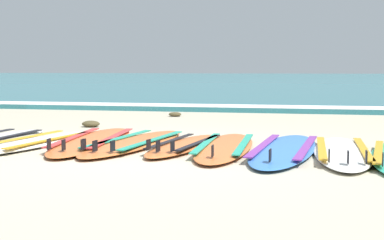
{
  "coord_description": "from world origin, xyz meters",
  "views": [
    {
      "loc": [
        1.48,
        -5.5,
        0.91
      ],
      "look_at": [
        0.12,
        1.13,
        0.25
      ],
      "focal_mm": 50.93,
      "sensor_mm": 36.0,
      "label": 1
    }
  ],
  "objects_px": {
    "surfboard_7": "(285,149)",
    "surfboard_6": "(225,147)",
    "surfboard_2": "(36,142)",
    "surfboard_8": "(342,152)",
    "surfboard_3": "(93,140)",
    "surfboard_4": "(136,142)",
    "surfboard_5": "(185,145)"
  },
  "relations": [
    {
      "from": "surfboard_7",
      "to": "surfboard_3",
      "type": "bearing_deg",
      "value": 173.66
    },
    {
      "from": "surfboard_5",
      "to": "surfboard_8",
      "type": "distance_m",
      "value": 1.71
    },
    {
      "from": "surfboard_6",
      "to": "surfboard_2",
      "type": "bearing_deg",
      "value": -177.79
    },
    {
      "from": "surfboard_2",
      "to": "surfboard_6",
      "type": "xyz_separation_m",
      "value": [
        2.22,
        0.09,
        -0.0
      ]
    },
    {
      "from": "surfboard_6",
      "to": "surfboard_8",
      "type": "height_order",
      "value": "same"
    },
    {
      "from": "surfboard_3",
      "to": "surfboard_5",
      "type": "relative_size",
      "value": 1.34
    },
    {
      "from": "surfboard_3",
      "to": "surfboard_8",
      "type": "xyz_separation_m",
      "value": [
        2.86,
        -0.3,
        0.0
      ]
    },
    {
      "from": "surfboard_7",
      "to": "surfboard_8",
      "type": "xyz_separation_m",
      "value": [
        0.59,
        -0.05,
        0.0
      ]
    },
    {
      "from": "surfboard_3",
      "to": "surfboard_5",
      "type": "distance_m",
      "value": 1.17
    },
    {
      "from": "surfboard_3",
      "to": "surfboard_4",
      "type": "xyz_separation_m",
      "value": [
        0.55,
        -0.06,
        0.0
      ]
    },
    {
      "from": "surfboard_7",
      "to": "surfboard_5",
      "type": "bearing_deg",
      "value": 174.86
    },
    {
      "from": "surfboard_4",
      "to": "surfboard_6",
      "type": "height_order",
      "value": "same"
    },
    {
      "from": "surfboard_2",
      "to": "surfboard_5",
      "type": "bearing_deg",
      "value": 3.81
    },
    {
      "from": "surfboard_5",
      "to": "surfboard_7",
      "type": "distance_m",
      "value": 1.12
    },
    {
      "from": "surfboard_4",
      "to": "surfboard_7",
      "type": "distance_m",
      "value": 1.73
    },
    {
      "from": "surfboard_2",
      "to": "surfboard_7",
      "type": "relative_size",
      "value": 0.89
    },
    {
      "from": "surfboard_4",
      "to": "surfboard_8",
      "type": "xyz_separation_m",
      "value": [
        2.31,
        -0.24,
        0.0
      ]
    },
    {
      "from": "surfboard_6",
      "to": "surfboard_8",
      "type": "distance_m",
      "value": 1.25
    },
    {
      "from": "surfboard_2",
      "to": "surfboard_4",
      "type": "distance_m",
      "value": 1.17
    },
    {
      "from": "surfboard_7",
      "to": "surfboard_6",
      "type": "bearing_deg",
      "value": 174.03
    },
    {
      "from": "surfboard_2",
      "to": "surfboard_4",
      "type": "height_order",
      "value": "same"
    },
    {
      "from": "surfboard_3",
      "to": "surfboard_6",
      "type": "height_order",
      "value": "same"
    },
    {
      "from": "surfboard_2",
      "to": "surfboard_6",
      "type": "bearing_deg",
      "value": 2.21
    },
    {
      "from": "surfboard_3",
      "to": "surfboard_7",
      "type": "height_order",
      "value": "same"
    },
    {
      "from": "surfboard_5",
      "to": "surfboard_7",
      "type": "bearing_deg",
      "value": -5.14
    },
    {
      "from": "surfboard_3",
      "to": "surfboard_4",
      "type": "bearing_deg",
      "value": -6.47
    },
    {
      "from": "surfboard_3",
      "to": "surfboard_6",
      "type": "bearing_deg",
      "value": -6.49
    },
    {
      "from": "surfboard_4",
      "to": "surfboard_5",
      "type": "xyz_separation_m",
      "value": [
        0.61,
        -0.09,
        0.0
      ]
    },
    {
      "from": "surfboard_8",
      "to": "surfboard_5",
      "type": "bearing_deg",
      "value": 175.05
    },
    {
      "from": "surfboard_7",
      "to": "surfboard_8",
      "type": "relative_size",
      "value": 1.11
    },
    {
      "from": "surfboard_4",
      "to": "surfboard_5",
      "type": "distance_m",
      "value": 0.61
    },
    {
      "from": "surfboard_2",
      "to": "surfboard_8",
      "type": "relative_size",
      "value": 0.98
    }
  ]
}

